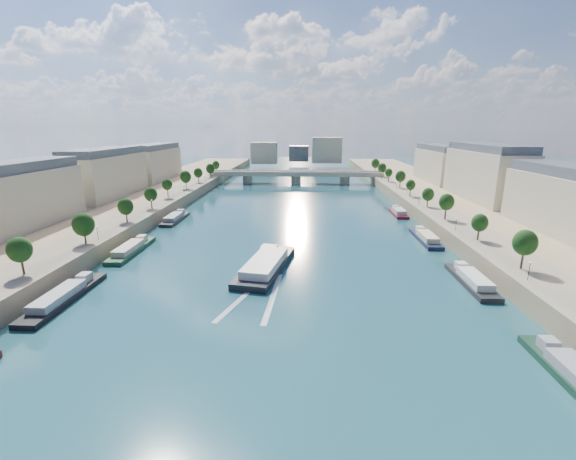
{
  "coord_description": "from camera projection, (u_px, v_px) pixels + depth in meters",
  "views": [
    {
      "loc": [
        5.69,
        -31.94,
        36.09
      ],
      "look_at": [
        0.69,
        83.58,
        5.0
      ],
      "focal_mm": 24.0,
      "sensor_mm": 36.0,
      "label": 1
    }
  ],
  "objects": [
    {
      "name": "lamps_left",
      "position": [
        129.0,
        215.0,
        127.42
      ],
      "size": [
        0.36,
        200.36,
        4.28
      ],
      "color": "black",
      "rests_on": "ground"
    },
    {
      "name": "tour_barge",
      "position": [
        266.0,
        265.0,
        100.26
      ],
      "size": [
        14.33,
        32.12,
        4.21
      ],
      "rotation": [
        0.0,
        0.0,
        -0.18
      ],
      "color": "black",
      "rests_on": "ground"
    },
    {
      "name": "lamps_right",
      "position": [
        435.0,
        209.0,
        137.51
      ],
      "size": [
        0.36,
        200.36,
        4.28
      ],
      "color": "black",
      "rests_on": "ground"
    },
    {
      "name": "bridge",
      "position": [
        296.0,
        176.0,
        252.18
      ],
      "size": [
        112.0,
        12.0,
        8.15
      ],
      "color": "#C1B79E",
      "rests_on": "ground"
    },
    {
      "name": "wake",
      "position": [
        258.0,
        296.0,
        84.64
      ],
      "size": [
        12.24,
        26.03,
        0.04
      ],
      "color": "silver",
      "rests_on": "ground"
    },
    {
      "name": "trees_left",
      "position": [
        136.0,
        200.0,
        138.41
      ],
      "size": [
        4.8,
        268.8,
        8.26
      ],
      "color": "#382B1E",
      "rests_on": "ground"
    },
    {
      "name": "quay_right",
      "position": [
        495.0,
        227.0,
        133.24
      ],
      "size": [
        44.0,
        520.0,
        5.0
      ],
      "primitive_type": "cube",
      "color": "#9E8460",
      "rests_on": "ground"
    },
    {
      "name": "moored_barges_right",
      "position": [
        474.0,
        283.0,
        89.56
      ],
      "size": [
        5.0,
        161.84,
        3.6
      ],
      "color": "black",
      "rests_on": "ground"
    },
    {
      "name": "trees_right",
      "position": [
        438.0,
        199.0,
        141.53
      ],
      "size": [
        4.8,
        268.8,
        8.26
      ],
      "color": "#382B1E",
      "rests_on": "ground"
    },
    {
      "name": "pave_right",
      "position": [
        452.0,
        219.0,
        133.21
      ],
      "size": [
        14.0,
        520.0,
        0.1
      ],
      "primitive_type": "cube",
      "color": "gray",
      "rests_on": "quay_right"
    },
    {
      "name": "moored_barges_left",
      "position": [
        73.0,
        291.0,
        85.32
      ],
      "size": [
        5.0,
        155.58,
        3.6
      ],
      "color": "#161C32",
      "rests_on": "ground"
    },
    {
      "name": "quay_left",
      "position": [
        90.0,
        223.0,
        139.26
      ],
      "size": [
        44.0,
        520.0,
        5.0
      ],
      "primitive_type": "cube",
      "color": "#9E8460",
      "rests_on": "ground"
    },
    {
      "name": "pave_left",
      "position": [
        130.0,
        216.0,
        137.97
      ],
      "size": [
        14.0,
        520.0,
        0.1
      ],
      "primitive_type": "cube",
      "color": "gray",
      "rests_on": "quay_left"
    },
    {
      "name": "buildings_right",
      "position": [
        521.0,
        182.0,
        140.65
      ],
      "size": [
        16.0,
        226.0,
        23.2
      ],
      "color": "#C1B294",
      "rests_on": "ground"
    },
    {
      "name": "skyline",
      "position": [
        302.0,
        151.0,
        344.76
      ],
      "size": [
        79.0,
        42.0,
        22.0
      ],
      "color": "#C1B294",
      "rests_on": "ground"
    },
    {
      "name": "ground",
      "position": [
        288.0,
        232.0,
        136.9
      ],
      "size": [
        700.0,
        700.0,
        0.0
      ],
      "primitive_type": "plane",
      "color": "#0D2A3B",
      "rests_on": "ground"
    },
    {
      "name": "buildings_left",
      "position": [
        69.0,
        180.0,
        147.76
      ],
      "size": [
        16.0,
        226.0,
        23.2
      ],
      "color": "#C1B294",
      "rests_on": "ground"
    }
  ]
}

